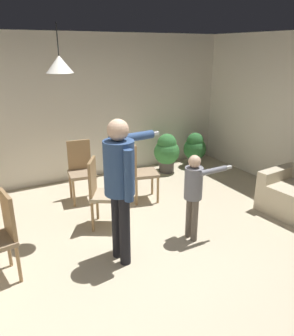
# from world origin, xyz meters

# --- Properties ---
(ground) EXTENTS (7.68, 7.68, 0.00)m
(ground) POSITION_xyz_m (0.00, 0.00, 0.00)
(ground) COLOR beige
(wall_back) EXTENTS (6.40, 0.10, 2.70)m
(wall_back) POSITION_xyz_m (0.00, 3.20, 1.35)
(wall_back) COLOR silver
(wall_back) RESTS_ON ground
(person_adult) EXTENTS (0.83, 0.56, 1.73)m
(person_adult) POSITION_xyz_m (-0.37, 0.29, 1.07)
(person_adult) COLOR black
(person_adult) RESTS_ON ground
(person_child) EXTENTS (0.61, 0.34, 1.18)m
(person_child) POSITION_xyz_m (0.64, 0.28, 0.73)
(person_child) COLOR #60564C
(person_child) RESTS_ON ground
(dining_chair_by_counter) EXTENTS (0.47, 0.47, 1.00)m
(dining_chair_by_counter) POSITION_xyz_m (-0.25, 2.19, 0.55)
(dining_chair_by_counter) COLOR #99754C
(dining_chair_by_counter) RESTS_ON ground
(dining_chair_near_wall) EXTENTS (0.48, 0.48, 1.00)m
(dining_chair_near_wall) POSITION_xyz_m (-1.67, 0.59, 0.55)
(dining_chair_near_wall) COLOR #99754C
(dining_chair_near_wall) RESTS_ON ground
(dining_chair_centre_back) EXTENTS (0.51, 0.51, 1.00)m
(dining_chair_centre_back) POSITION_xyz_m (0.59, 1.68, 0.55)
(dining_chair_centre_back) COLOR #99754C
(dining_chair_centre_back) RESTS_ON ground
(dining_chair_spare) EXTENTS (0.58, 0.58, 1.00)m
(dining_chair_spare) POSITION_xyz_m (-0.28, 1.17, 0.55)
(dining_chair_spare) COLOR #99754C
(dining_chair_spare) RESTS_ON ground
(potted_plant_corner) EXTENTS (0.48, 0.48, 0.74)m
(potted_plant_corner) POSITION_xyz_m (2.40, 2.64, 0.41)
(potted_plant_corner) COLOR #4C4742
(potted_plant_corner) RESTS_ON ground
(potted_plant_by_wall) EXTENTS (0.52, 0.52, 0.80)m
(potted_plant_by_wall) POSITION_xyz_m (1.70, 2.65, 0.44)
(potted_plant_by_wall) COLOR #4C4742
(potted_plant_by_wall) RESTS_ON ground
(ceiling_light_pendant) EXTENTS (0.32, 0.32, 0.55)m
(ceiling_light_pendant) POSITION_xyz_m (-0.73, 1.16, 2.25)
(ceiling_light_pendant) COLOR silver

